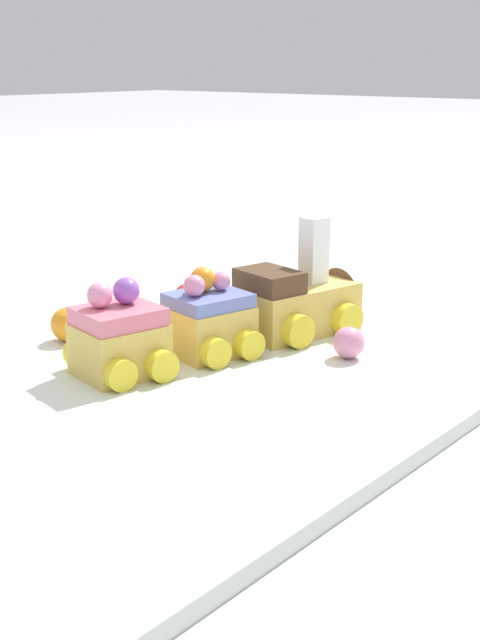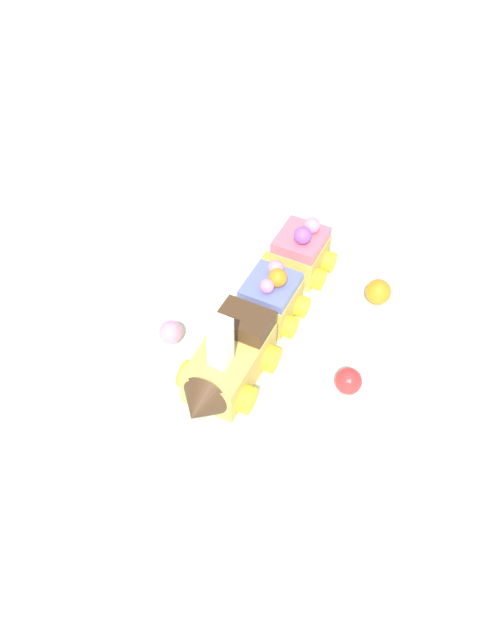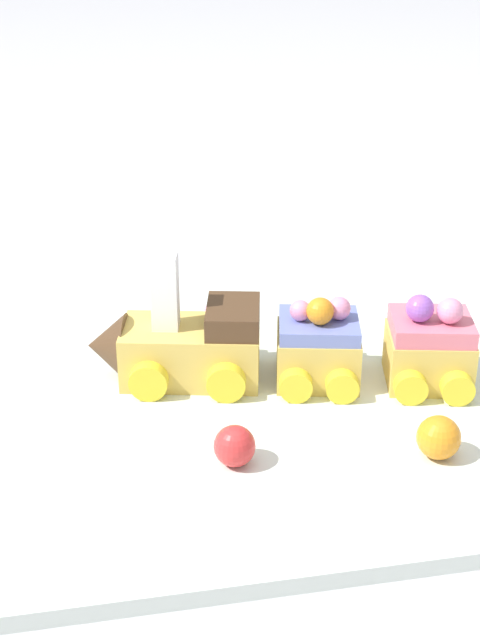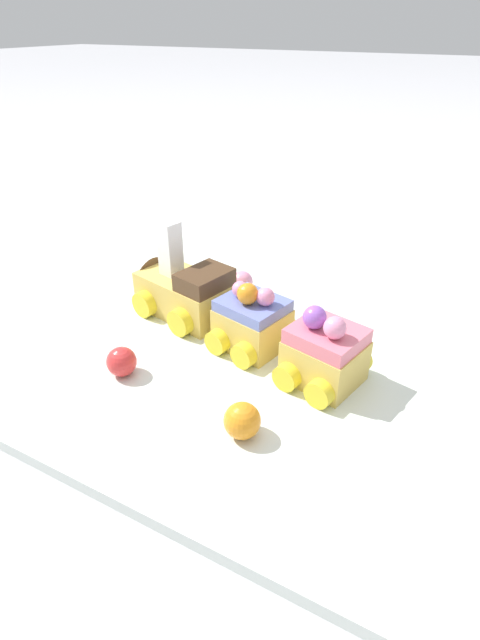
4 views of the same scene
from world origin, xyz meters
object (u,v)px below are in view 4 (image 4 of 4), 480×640
cake_train_locomotive (178,289)px  gumball_red (122,362)px  cake_car_strawberry (325,355)px  gumball_pink (242,282)px  cake_car_blueberry (252,322)px  gumball_orange (242,421)px

cake_train_locomotive → gumball_red: 0.12m
cake_car_strawberry → gumball_pink: bearing=-25.6°
cake_car_strawberry → gumball_pink: size_ratio=3.36×
cake_car_blueberry → cake_car_strawberry: (-0.08, 0.02, 0.00)m
gumball_pink → gumball_orange: (-0.11, 0.21, 0.00)m
cake_car_strawberry → gumball_pink: cake_car_strawberry is taller
cake_car_blueberry → gumball_red: bearing=62.9°
cake_train_locomotive → gumball_orange: bearing=150.8°
cake_car_blueberry → gumball_red: cake_car_blueberry is taller
gumball_orange → gumball_red: 0.13m
cake_car_strawberry → gumball_red: 0.18m
gumball_orange → cake_car_blueberry: bearing=-66.1°
cake_train_locomotive → gumball_orange: (-0.15, 0.14, -0.01)m
gumball_red → gumball_pink: bearing=-95.7°
cake_car_blueberry → gumball_orange: cake_car_blueberry is taller
gumball_pink → gumball_red: size_ratio=0.94×
cake_train_locomotive → cake_car_strawberry: (-0.18, 0.04, 0.00)m
cake_car_blueberry → gumball_red: 0.13m
cake_train_locomotive → cake_car_blueberry: cake_train_locomotive is taller
cake_car_blueberry → cake_car_strawberry: 0.08m
gumball_orange → gumball_pink: bearing=-61.6°
cake_train_locomotive → gumball_orange: cake_train_locomotive is taller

